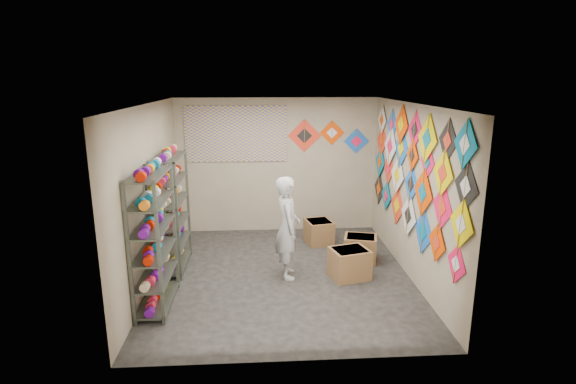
{
  "coord_description": "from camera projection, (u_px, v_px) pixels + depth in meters",
  "views": [
    {
      "loc": [
        -0.34,
        -6.63,
        3.07
      ],
      "look_at": [
        0.1,
        0.3,
        1.3
      ],
      "focal_mm": 28.0,
      "sensor_mm": 36.0,
      "label": 1
    }
  ],
  "objects": [
    {
      "name": "shelf_rack_back",
      "position": [
        172.0,
        212.0,
        7.28
      ],
      "size": [
        0.4,
        1.1,
        1.9
      ],
      "primitive_type": "cube",
      "color": "#4C5147",
      "rests_on": "ground"
    },
    {
      "name": "carton_b",
      "position": [
        360.0,
        249.0,
        7.71
      ],
      "size": [
        0.64,
        0.56,
        0.44
      ],
      "primitive_type": "cube",
      "rotation": [
        0.0,
        0.0,
        -0.25
      ],
      "color": "brown",
      "rests_on": "ground"
    },
    {
      "name": "carton_c",
      "position": [
        319.0,
        232.0,
        8.54
      ],
      "size": [
        0.56,
        0.6,
        0.45
      ],
      "primitive_type": "cube",
      "rotation": [
        0.0,
        0.0,
        0.21
      ],
      "color": "brown",
      "rests_on": "ground"
    },
    {
      "name": "shopkeeper",
      "position": [
        288.0,
        227.0,
        6.98
      ],
      "size": [
        0.64,
        0.46,
        1.62
      ],
      "primitive_type": "imported",
      "rotation": [
        0.0,
        0.0,
        1.63
      ],
      "color": "silver",
      "rests_on": "ground"
    },
    {
      "name": "string_spools",
      "position": [
        163.0,
        219.0,
        6.63
      ],
      "size": [
        0.12,
        2.36,
        0.12
      ],
      "color": "#F72448",
      "rests_on": "ground"
    },
    {
      "name": "shelf_rack_front",
      "position": [
        154.0,
        241.0,
        6.02
      ],
      "size": [
        0.4,
        1.1,
        1.9
      ],
      "primitive_type": "cube",
      "color": "#4C5147",
      "rests_on": "ground"
    },
    {
      "name": "ground",
      "position": [
        283.0,
        275.0,
        7.19
      ],
      "size": [
        4.5,
        4.5,
        0.0
      ],
      "primitive_type": "plane",
      "color": "black"
    },
    {
      "name": "kite_wall_display",
      "position": [
        410.0,
        172.0,
        6.95
      ],
      "size": [
        0.06,
        4.27,
        2.08
      ],
      "color": "#FF1351",
      "rests_on": "room_walls"
    },
    {
      "name": "carton_a",
      "position": [
        349.0,
        263.0,
        7.06
      ],
      "size": [
        0.67,
        0.6,
        0.47
      ],
      "primitive_type": "cube",
      "rotation": [
        0.0,
        0.0,
        0.26
      ],
      "color": "brown",
      "rests_on": "ground"
    },
    {
      "name": "room_walls",
      "position": [
        283.0,
        175.0,
        6.78
      ],
      "size": [
        4.5,
        4.5,
        4.5
      ],
      "color": "tan",
      "rests_on": "ground"
    },
    {
      "name": "back_wall_kites",
      "position": [
        326.0,
        136.0,
        8.94
      ],
      "size": [
        1.64,
        0.02,
        0.71
      ],
      "color": "#F7371E",
      "rests_on": "room_walls"
    },
    {
      "name": "poster",
      "position": [
        236.0,
        134.0,
        8.8
      ],
      "size": [
        2.0,
        0.01,
        1.1
      ],
      "primitive_type": "cube",
      "color": "#6150AE",
      "rests_on": "room_walls"
    }
  ]
}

